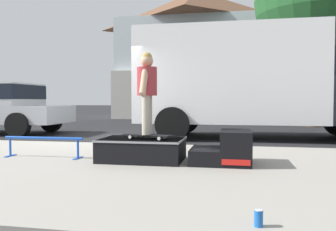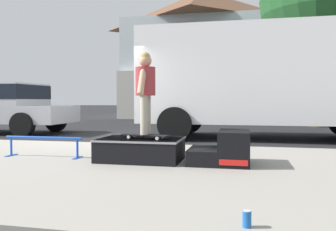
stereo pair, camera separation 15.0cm
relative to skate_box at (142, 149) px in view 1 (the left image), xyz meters
The scene contains 10 objects.
ground_plane 3.42m from the skate_box, 130.93° to the left, with size 140.00×140.00×0.00m, color black.
skate_box is the anchor object (origin of this frame).
kicker_ramp 1.31m from the skate_box, ahead, with size 0.89×0.80×0.50m.
grind_rail 1.69m from the skate_box, behind, with size 1.39×0.28×0.34m.
skateboard 0.24m from the skate_box, 28.66° to the right, with size 0.81×0.38×0.07m.
skater_kid 0.98m from the skate_box, 28.66° to the right, with size 0.31×0.65×1.26m.
soda_can 3.04m from the skate_box, 58.31° to the right, with size 0.07×0.07×0.13m.
box_truck 5.44m from the skate_box, 65.13° to the left, with size 6.91×2.63×3.05m.
street_tree_main 11.83m from the skate_box, 63.56° to the left, with size 5.22×4.75×7.49m.
house_behind 18.47m from the skate_box, 93.55° to the left, with size 9.54×8.23×8.40m.
Camera 1 is at (3.64, -7.77, 1.06)m, focal length 36.88 mm.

